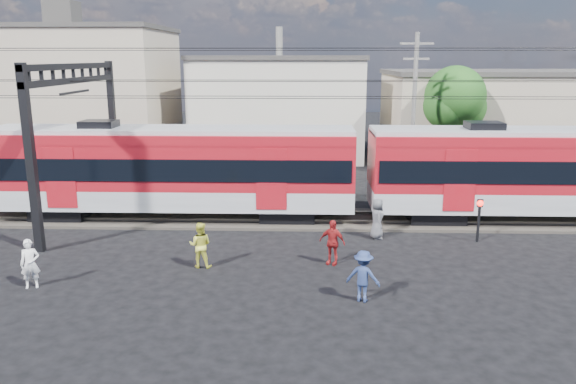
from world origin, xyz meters
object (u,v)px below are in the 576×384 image
(crossing_signal, at_px, (479,212))
(commuter_train, at_px, (178,167))
(pedestrian_a, at_px, (30,264))
(pedestrian_c, at_px, (363,276))

(crossing_signal, bearing_deg, commuter_train, 167.33)
(commuter_train, height_order, pedestrian_a, commuter_train)
(pedestrian_a, height_order, pedestrian_c, pedestrian_a)
(commuter_train, xyz_separation_m, crossing_signal, (12.58, -2.83, -1.19))
(commuter_train, distance_m, crossing_signal, 12.95)
(pedestrian_a, relative_size, pedestrian_c, 1.01)
(commuter_train, xyz_separation_m, pedestrian_a, (-3.01, -7.91, -1.60))
(pedestrian_a, xyz_separation_m, crossing_signal, (15.59, 5.09, 0.41))
(pedestrian_c, bearing_deg, commuter_train, -31.00)
(crossing_signal, bearing_deg, pedestrian_c, -131.68)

